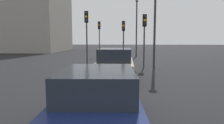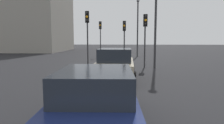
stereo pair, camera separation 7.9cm
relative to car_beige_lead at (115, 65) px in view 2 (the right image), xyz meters
The scene contains 9 objects.
car_beige_lead is the anchor object (origin of this frame).
car_navy_second 6.17m from the car_beige_lead, behind, with size 4.70×2.15×1.46m.
traffic_light_near_left 6.23m from the car_beige_lead, 24.69° to the left, with size 0.32×0.29×4.32m.
traffic_light_near_right 5.46m from the car_beige_lead, 23.99° to the right, with size 0.32×0.30×3.97m.
traffic_light_far_left 13.96m from the car_beige_lead, ahead, with size 0.33×0.30×4.24m.
traffic_light_far_right 8.13m from the car_beige_lead, ahead, with size 0.32×0.29×3.78m.
street_lamp_kerbside 14.44m from the car_beige_lead, ahead, with size 0.56×0.36×6.76m.
street_lamp_far 6.47m from the car_beige_lead, 32.23° to the right, with size 0.56×0.36×7.98m.
building_facade_left 31.02m from the car_beige_lead, 31.97° to the left, with size 13.64×11.75×13.88m, color gray.
Camera 2 is at (-1.05, -0.50, 2.13)m, focal length 32.36 mm.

